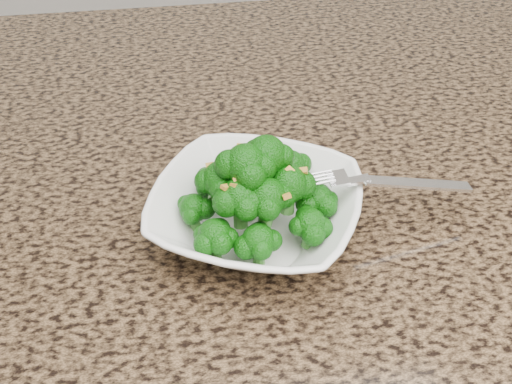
{
  "coord_description": "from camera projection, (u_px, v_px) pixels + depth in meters",
  "views": [
    {
      "loc": [
        -0.08,
        -0.26,
        1.33
      ],
      "look_at": [
        -0.01,
        0.22,
        0.95
      ],
      "focal_mm": 45.0,
      "sensor_mm": 36.0,
      "label": 1
    }
  ],
  "objects": [
    {
      "name": "granite_counter",
      "position": [
        252.0,
        194.0,
        0.72
      ],
      "size": [
        1.64,
        1.04,
        0.03
      ],
      "primitive_type": "cube",
      "color": "brown",
      "rests_on": "cabinet"
    },
    {
      "name": "broccoli_pile",
      "position": [
        256.0,
        164.0,
        0.6
      ],
      "size": [
        0.18,
        0.18,
        0.07
      ],
      "primitive_type": null,
      "color": "#0F5B0A",
      "rests_on": "bowl"
    },
    {
      "name": "garlic_topping",
      "position": [
        256.0,
        131.0,
        0.57
      ],
      "size": [
        0.11,
        0.11,
        0.01
      ],
      "primitive_type": null,
      "color": "gold",
      "rests_on": "broccoli_pile"
    },
    {
      "name": "fork",
      "position": [
        362.0,
        180.0,
        0.62
      ],
      "size": [
        0.19,
        0.04,
        0.01
      ],
      "primitive_type": null,
      "rotation": [
        0.0,
        0.0,
        0.03
      ],
      "color": "silver",
      "rests_on": "bowl"
    },
    {
      "name": "bowl",
      "position": [
        256.0,
        212.0,
        0.63
      ],
      "size": [
        0.27,
        0.27,
        0.05
      ],
      "primitive_type": "imported",
      "rotation": [
        0.0,
        0.0,
        -0.43
      ],
      "color": "white",
      "rests_on": "granite_counter"
    }
  ]
}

